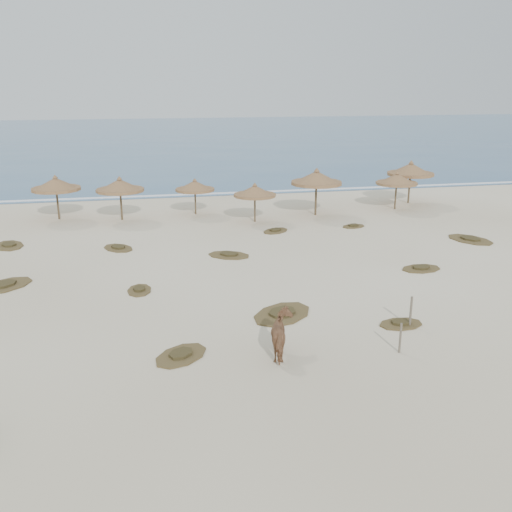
% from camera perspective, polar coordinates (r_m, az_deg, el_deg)
% --- Properties ---
extents(ground, '(160.00, 160.00, 0.00)m').
position_cam_1_polar(ground, '(21.40, -1.04, -6.94)').
color(ground, beige).
rests_on(ground, ground).
extents(ocean, '(200.00, 100.00, 0.01)m').
position_cam_1_polar(ocean, '(94.69, -9.62, 11.58)').
color(ocean, '#2B5682').
rests_on(ocean, ground).
extents(foam_line, '(70.00, 0.60, 0.01)m').
position_cam_1_polar(foam_line, '(46.19, -7.04, 6.10)').
color(foam_line, white).
rests_on(foam_line, ground).
extents(palapa_1, '(3.57, 3.57, 2.94)m').
position_cam_1_polar(palapa_1, '(39.40, -19.39, 6.74)').
color(palapa_1, '#4E3E28').
rests_on(palapa_1, ground).
extents(palapa_2, '(3.43, 3.43, 2.89)m').
position_cam_1_polar(palapa_2, '(38.03, -13.46, 6.82)').
color(palapa_2, '#4E3E28').
rests_on(palapa_2, ground).
extents(palapa_3, '(3.20, 3.20, 2.48)m').
position_cam_1_polar(palapa_3, '(38.93, -6.13, 6.95)').
color(palapa_3, '#4E3E28').
rests_on(palapa_3, ground).
extents(palapa_4, '(3.43, 3.43, 2.55)m').
position_cam_1_polar(palapa_4, '(36.56, -0.12, 6.47)').
color(palapa_4, '#4E3E28').
rests_on(palapa_4, ground).
extents(palapa_5, '(4.29, 4.29, 3.21)m').
position_cam_1_polar(palapa_5, '(38.59, 6.07, 7.72)').
color(palapa_5, '#4E3E28').
rests_on(palapa_5, ground).
extents(palapa_6, '(3.44, 3.44, 2.71)m').
position_cam_1_polar(palapa_6, '(41.47, 13.90, 7.42)').
color(palapa_6, '#4E3E28').
rests_on(palapa_6, ground).
extents(palapa_7, '(3.62, 3.62, 3.19)m').
position_cam_1_polar(palapa_7, '(43.77, 15.21, 8.31)').
color(palapa_7, '#4E3E28').
rests_on(palapa_7, ground).
extents(horse, '(1.09, 1.87, 1.49)m').
position_cam_1_polar(horse, '(18.86, 2.72, -7.93)').
color(horse, '#976844').
rests_on(horse, ground).
extents(fence_post_near, '(0.10, 0.10, 1.18)m').
position_cam_1_polar(fence_post_near, '(21.84, 15.22, -5.38)').
color(fence_post_near, '#716554').
rests_on(fence_post_near, ground).
extents(fence_post_far, '(0.09, 0.09, 1.06)m').
position_cam_1_polar(fence_post_far, '(19.75, 14.23, -7.95)').
color(fence_post_far, '#716554').
rests_on(fence_post_far, ground).
extents(scrub_1, '(3.12, 3.09, 0.16)m').
position_cam_1_polar(scrub_1, '(27.64, -23.92, -2.70)').
color(scrub_1, brown).
rests_on(scrub_1, ground).
extents(scrub_2, '(1.14, 1.66, 0.16)m').
position_cam_1_polar(scrub_2, '(25.25, -11.59, -3.34)').
color(scrub_2, brown).
rests_on(scrub_2, ground).
extents(scrub_3, '(2.66, 2.36, 0.16)m').
position_cam_1_polar(scrub_3, '(29.70, -2.72, 0.11)').
color(scrub_3, brown).
rests_on(scrub_3, ground).
extents(scrub_4, '(2.14, 1.54, 0.16)m').
position_cam_1_polar(scrub_4, '(28.68, 16.18, -1.19)').
color(scrub_4, brown).
rests_on(scrub_4, ground).
extents(scrub_5, '(2.73, 3.24, 0.16)m').
position_cam_1_polar(scrub_5, '(34.83, 20.63, 1.57)').
color(scrub_5, brown).
rests_on(scrub_5, ground).
extents(scrub_6, '(2.16, 2.65, 0.16)m').
position_cam_1_polar(scrub_6, '(34.23, -23.47, 0.99)').
color(scrub_6, brown).
rests_on(scrub_6, ground).
extents(scrub_7, '(2.16, 2.06, 0.16)m').
position_cam_1_polar(scrub_7, '(34.53, 1.96, 2.55)').
color(scrub_7, brown).
rests_on(scrub_7, ground).
extents(scrub_9, '(3.32, 3.21, 0.16)m').
position_cam_1_polar(scrub_9, '(22.32, 2.63, -5.77)').
color(scrub_9, brown).
rests_on(scrub_9, ground).
extents(scrub_10, '(1.75, 1.39, 0.16)m').
position_cam_1_polar(scrub_10, '(36.13, 9.72, 2.97)').
color(scrub_10, brown).
rests_on(scrub_10, ground).
extents(scrub_11, '(2.41, 2.38, 0.16)m').
position_cam_1_polar(scrub_11, '(19.27, -7.52, -9.79)').
color(scrub_11, brown).
rests_on(scrub_11, ground).
extents(scrub_12, '(1.80, 1.26, 0.16)m').
position_cam_1_polar(scrub_12, '(22.08, 14.28, -6.57)').
color(scrub_12, brown).
rests_on(scrub_12, ground).
extents(scrub_13, '(2.20, 2.39, 0.16)m').
position_cam_1_polar(scrub_13, '(31.82, -13.61, 0.81)').
color(scrub_13, brown).
rests_on(scrub_13, ground).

